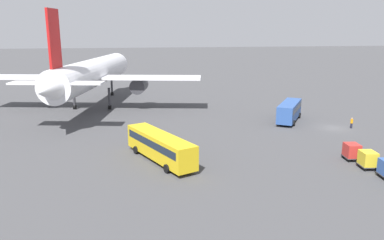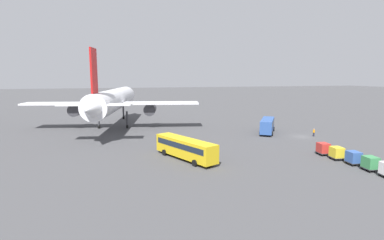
# 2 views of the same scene
# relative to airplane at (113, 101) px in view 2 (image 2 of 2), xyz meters

# --- Properties ---
(ground_plane) EXTENTS (600.00, 600.00, 0.00)m
(ground_plane) POSITION_rel_airplane_xyz_m (-23.84, -39.47, -7.03)
(ground_plane) COLOR #424244
(airplane) EXTENTS (51.01, 43.80, 18.69)m
(airplane) POSITION_rel_airplane_xyz_m (0.00, 0.00, 0.00)
(airplane) COLOR silver
(airplane) RESTS_ON ground
(shuttle_bus_near) EXTENTS (9.83, 7.81, 3.33)m
(shuttle_bus_near) POSITION_rel_airplane_xyz_m (-18.12, -34.39, -5.04)
(shuttle_bus_near) COLOR #2D5199
(shuttle_bus_near) RESTS_ON ground
(shuttle_bus_far) EXTENTS (12.94, 7.49, 3.30)m
(shuttle_bus_far) POSITION_rel_airplane_xyz_m (-34.44, -10.18, -5.06)
(shuttle_bus_far) COLOR gold
(shuttle_bus_far) RESTS_ON ground
(worker_person) EXTENTS (0.38, 0.38, 1.74)m
(worker_person) POSITION_rel_airplane_xyz_m (-24.49, -42.33, -6.16)
(worker_person) COLOR #1E1E2D
(worker_person) RESTS_ON ground
(cargo_cart_green) EXTENTS (2.21, 1.94, 2.06)m
(cargo_cart_green) POSITION_rel_airplane_xyz_m (-47.54, -33.71, -5.84)
(cargo_cart_green) COLOR #38383D
(cargo_cart_green) RESTS_ON ground
(cargo_cart_blue) EXTENTS (2.21, 1.94, 2.06)m
(cargo_cart_blue) POSITION_rel_airplane_xyz_m (-44.51, -33.73, -5.84)
(cargo_cart_blue) COLOR #38383D
(cargo_cart_blue) RESTS_ON ground
(cargo_cart_yellow) EXTENTS (2.21, 1.94, 2.06)m
(cargo_cart_yellow) POSITION_rel_airplane_xyz_m (-41.47, -33.37, -5.84)
(cargo_cart_yellow) COLOR #38383D
(cargo_cart_yellow) RESTS_ON ground
(cargo_cart_red) EXTENTS (2.21, 1.94, 2.06)m
(cargo_cart_red) POSITION_rel_airplane_xyz_m (-38.44, -33.31, -5.84)
(cargo_cart_red) COLOR #38383D
(cargo_cart_red) RESTS_ON ground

